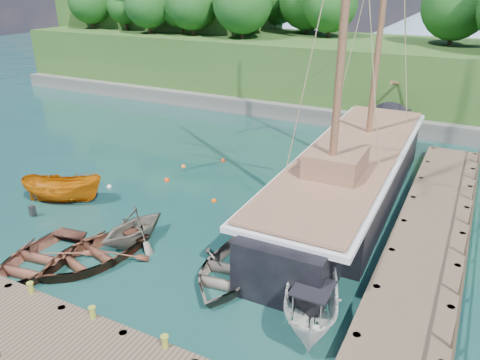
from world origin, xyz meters
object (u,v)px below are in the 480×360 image
at_px(rowboat_3, 229,278).
at_px(cabin_boat_white, 311,321).
at_px(rowboat_0, 37,268).
at_px(rowboat_2, 93,262).
at_px(schooner, 349,178).
at_px(motorboat_orange, 65,202).
at_px(rowboat_1, 134,242).

relative_size(rowboat_3, cabin_boat_white, 0.98).
height_order(rowboat_0, rowboat_2, rowboat_2).
relative_size(rowboat_3, schooner, 0.18).
height_order(rowboat_2, rowboat_3, rowboat_2).
bearing_deg(cabin_boat_white, motorboat_orange, 151.33).
height_order(rowboat_2, schooner, schooner).
height_order(rowboat_0, cabin_boat_white, cabin_boat_white).
relative_size(cabin_boat_white, schooner, 0.18).
bearing_deg(rowboat_2, cabin_boat_white, 18.94).
relative_size(rowboat_2, cabin_boat_white, 1.00).
distance_m(rowboat_0, rowboat_3, 8.14).
relative_size(rowboat_2, schooner, 0.18).
relative_size(rowboat_0, motorboat_orange, 1.12).
bearing_deg(schooner, rowboat_2, -125.36).
bearing_deg(motorboat_orange, rowboat_1, -127.15).
distance_m(rowboat_1, rowboat_3, 5.28).
bearing_deg(rowboat_1, rowboat_2, -93.84).
xyz_separation_m(rowboat_0, rowboat_2, (1.78, 1.39, 0.00)).
height_order(cabin_boat_white, schooner, schooner).
relative_size(rowboat_0, rowboat_2, 0.99).
distance_m(rowboat_2, rowboat_3, 6.00).
bearing_deg(rowboat_0, rowboat_3, 14.24).
xyz_separation_m(rowboat_2, rowboat_3, (5.76, 1.67, 0.00)).
bearing_deg(cabin_boat_white, rowboat_2, 167.07).
distance_m(rowboat_3, schooner, 10.17).
distance_m(rowboat_0, rowboat_2, 2.26).
relative_size(rowboat_2, motorboat_orange, 1.13).
relative_size(rowboat_3, motorboat_orange, 1.10).
xyz_separation_m(rowboat_1, cabin_boat_white, (9.10, -1.40, 0.00)).
bearing_deg(cabin_boat_white, rowboat_3, 149.23).
bearing_deg(rowboat_2, rowboat_0, -127.60).
distance_m(rowboat_0, schooner, 16.22).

